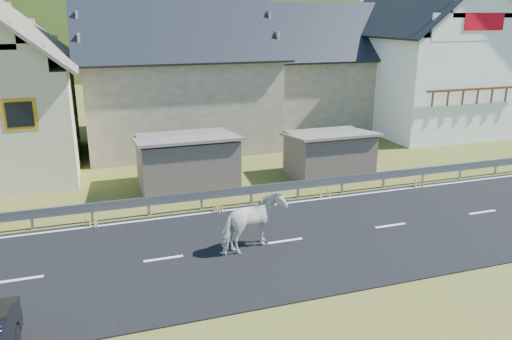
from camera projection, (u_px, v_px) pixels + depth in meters
name	position (u px, v px, depth m)	size (l,w,h in m)	color
ground	(285.00, 242.00, 16.45)	(160.00, 160.00, 0.00)	#3F5018
road	(285.00, 242.00, 16.44)	(60.00, 7.00, 0.04)	black
lane_markings	(285.00, 241.00, 16.44)	(60.00, 6.60, 0.01)	silver
guardrail	(251.00, 190.00, 19.62)	(28.10, 0.09, 0.75)	#93969B
shed_left	(187.00, 163.00, 21.42)	(4.30, 3.30, 2.40)	#6E5E53
shed_right	(329.00, 155.00, 22.94)	(3.80, 2.90, 2.20)	#6E5E53
house_stone_a	(174.00, 61.00, 28.37)	(10.80, 9.80, 8.90)	tan
house_stone_b	(319.00, 61.00, 33.29)	(9.80, 8.80, 8.10)	tan
house_white	(424.00, 49.00, 32.11)	(8.80, 10.80, 9.70)	white
mountain	(121.00, 90.00, 187.10)	(440.00, 280.00, 260.00)	#1E3C0E
horse	(253.00, 223.00, 15.60)	(2.15, 0.98, 1.81)	beige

